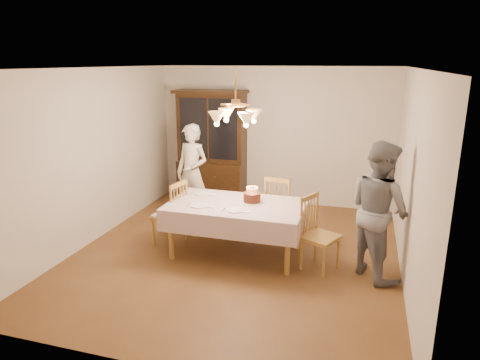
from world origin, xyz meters
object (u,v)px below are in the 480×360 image
(chair_far_side, at_px, (280,210))
(birthday_cake, at_px, (252,198))
(dining_table, at_px, (236,209))
(china_hutch, at_px, (212,149))
(elderly_woman, at_px, (192,173))

(chair_far_side, relative_size, birthday_cake, 3.33)
(chair_far_side, height_order, birthday_cake, chair_far_side)
(dining_table, bearing_deg, china_hutch, 117.60)
(chair_far_side, xyz_separation_m, birthday_cake, (-0.28, -0.68, 0.39))
(dining_table, xyz_separation_m, elderly_woman, (-1.13, 1.13, 0.16))
(dining_table, height_order, chair_far_side, chair_far_side)
(china_hutch, relative_size, chair_far_side, 2.16)
(chair_far_side, relative_size, elderly_woman, 0.60)
(china_hutch, height_order, chair_far_side, china_hutch)
(china_hutch, height_order, birthday_cake, china_hutch)
(china_hutch, bearing_deg, birthday_cake, -57.20)
(birthday_cake, bearing_deg, dining_table, -150.82)
(dining_table, relative_size, china_hutch, 0.88)
(dining_table, xyz_separation_m, china_hutch, (-1.18, 2.25, 0.36))
(dining_table, relative_size, elderly_woman, 1.13)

